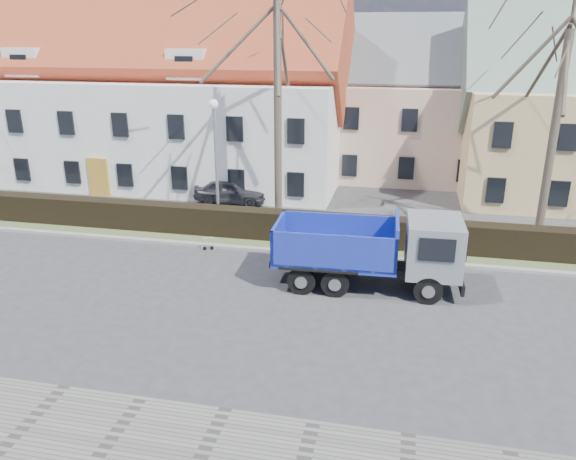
% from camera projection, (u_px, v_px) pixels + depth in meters
% --- Properties ---
extents(ground, '(120.00, 120.00, 0.00)m').
position_uv_depth(ground, '(280.00, 303.00, 19.47)').
color(ground, '#363638').
extents(curb_far, '(80.00, 0.30, 0.12)m').
position_uv_depth(curb_far, '(304.00, 253.00, 23.69)').
color(curb_far, gray).
rests_on(curb_far, ground).
extents(grass_strip, '(80.00, 3.00, 0.10)m').
position_uv_depth(grass_strip, '(310.00, 240.00, 25.17)').
color(grass_strip, '#4C5A33').
rests_on(grass_strip, ground).
extents(hedge, '(60.00, 0.90, 1.30)m').
position_uv_depth(hedge, '(310.00, 229.00, 24.78)').
color(hedge, black).
rests_on(hedge, ground).
extents(building_white, '(26.80, 10.80, 9.50)m').
position_uv_depth(building_white, '(134.00, 101.00, 35.19)').
color(building_white, white).
rests_on(building_white, ground).
extents(building_pink, '(10.80, 8.80, 8.00)m').
position_uv_depth(building_pink, '(410.00, 112.00, 35.78)').
color(building_pink, '#D6AD97').
rests_on(building_pink, ground).
extents(tree_1, '(9.20, 9.20, 12.65)m').
position_uv_depth(tree_1, '(278.00, 91.00, 25.58)').
color(tree_1, '#4A3F33').
rests_on(tree_1, ground).
extents(tree_2, '(8.00, 8.00, 11.00)m').
position_uv_depth(tree_2, '(556.00, 117.00, 23.50)').
color(tree_2, '#4A3F33').
rests_on(tree_2, ground).
extents(dump_truck, '(7.10, 2.85, 2.80)m').
position_uv_depth(dump_truck, '(361.00, 250.00, 20.36)').
color(dump_truck, '#152696').
rests_on(dump_truck, ground).
extents(streetlight, '(0.48, 0.48, 6.14)m').
position_uv_depth(streetlight, '(216.00, 165.00, 25.80)').
color(streetlight, gray).
rests_on(streetlight, ground).
extents(cart_frame, '(0.81, 0.62, 0.65)m').
position_uv_depth(cart_frame, '(203.00, 243.00, 24.03)').
color(cart_frame, silver).
rests_on(cart_frame, ground).
extents(parked_car_a, '(4.03, 1.73, 1.36)m').
position_uv_depth(parked_car_a, '(231.00, 191.00, 30.57)').
color(parked_car_a, '#2B2B30').
rests_on(parked_car_a, ground).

